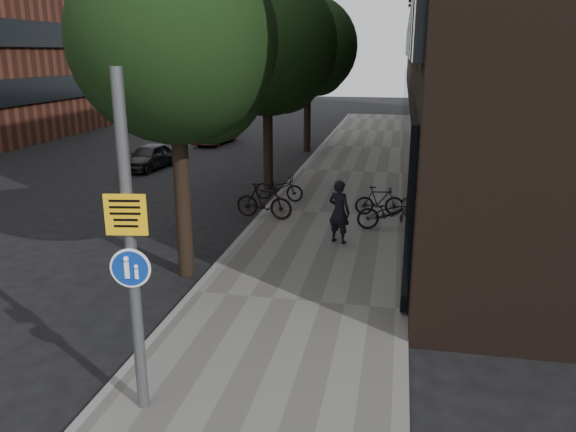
% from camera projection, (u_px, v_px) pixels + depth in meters
% --- Properties ---
extents(ground, '(120.00, 120.00, 0.00)m').
position_uv_depth(ground, '(241.00, 397.00, 8.52)').
color(ground, black).
rests_on(ground, ground).
extents(sidewalk, '(4.50, 60.00, 0.12)m').
position_uv_depth(sidewalk, '(334.00, 215.00, 17.87)').
color(sidewalk, '#62605B').
rests_on(sidewalk, ground).
extents(curb_edge, '(0.15, 60.00, 0.13)m').
position_uv_depth(curb_edge, '(265.00, 211.00, 18.28)').
color(curb_edge, slate).
rests_on(curb_edge, ground).
extents(street_tree_near, '(4.40, 4.40, 7.50)m').
position_uv_depth(street_tree_near, '(180.00, 48.00, 11.92)').
color(street_tree_near, black).
rests_on(street_tree_near, ground).
extents(street_tree_mid, '(5.00, 5.00, 7.80)m').
position_uv_depth(street_tree_mid, '(270.00, 50.00, 19.92)').
color(street_tree_mid, black).
rests_on(street_tree_mid, ground).
extents(street_tree_far, '(5.00, 5.00, 7.80)m').
position_uv_depth(street_tree_far, '(310.00, 50.00, 28.39)').
color(street_tree_far, black).
rests_on(street_tree_far, ground).
extents(signpost, '(0.55, 0.16, 4.75)m').
position_uv_depth(signpost, '(131.00, 249.00, 7.45)').
color(signpost, '#595B5E').
rests_on(signpost, sidewalk).
extents(pedestrian, '(0.73, 0.62, 1.71)m').
position_uv_depth(pedestrian, '(339.00, 212.00, 14.85)').
color(pedestrian, black).
rests_on(pedestrian, sidewalk).
extents(parked_bike_facade_near, '(1.98, 1.04, 0.99)m').
position_uv_depth(parked_bike_facade_near, '(390.00, 212.00, 16.09)').
color(parked_bike_facade_near, black).
rests_on(parked_bike_facade_near, sidewalk).
extents(parked_bike_facade_far, '(1.56, 0.66, 0.91)m').
position_uv_depth(parked_bike_facade_far, '(379.00, 201.00, 17.51)').
color(parked_bike_facade_far, black).
rests_on(parked_bike_facade_far, sidewalk).
extents(parked_bike_curb_near, '(1.78, 0.80, 0.90)m').
position_uv_depth(parked_bike_curb_near, '(279.00, 188.00, 19.22)').
color(parked_bike_curb_near, black).
rests_on(parked_bike_curb_near, sidewalk).
extents(parked_bike_curb_far, '(1.86, 0.75, 1.09)m').
position_uv_depth(parked_bike_curb_far, '(264.00, 201.00, 17.13)').
color(parked_bike_curb_far, black).
rests_on(parked_bike_curb_far, sidewalk).
extents(parked_car_near, '(1.77, 3.45, 1.12)m').
position_uv_depth(parked_car_near, '(149.00, 156.00, 25.00)').
color(parked_car_near, black).
rests_on(parked_car_near, ground).
extents(parked_car_mid, '(1.72, 3.84, 1.22)m').
position_uv_depth(parked_car_mid, '(216.00, 133.00, 31.88)').
color(parked_car_mid, '#551918').
rests_on(parked_car_mid, ground).
extents(parked_car_far, '(2.05, 4.27, 1.20)m').
position_uv_depth(parked_car_far, '(218.00, 123.00, 36.29)').
color(parked_car_far, '#19202E').
rests_on(parked_car_far, ground).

